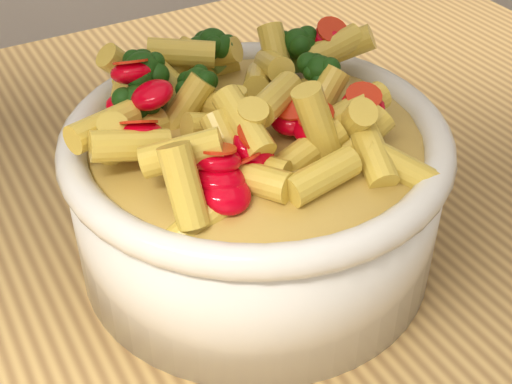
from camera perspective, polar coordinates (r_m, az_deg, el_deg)
table at (r=0.65m, az=-8.73°, el=-10.60°), size 1.20×0.80×0.90m
serving_bowl at (r=0.53m, az=-0.00°, el=0.13°), size 0.28×0.28×0.12m
pasta_salad at (r=0.49m, az=-0.00°, el=7.03°), size 0.22×0.22×0.05m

